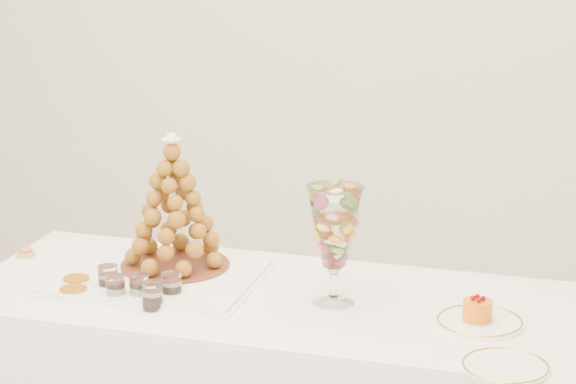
% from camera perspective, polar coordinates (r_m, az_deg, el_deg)
% --- Properties ---
extents(lace_tray, '(0.59, 0.45, 0.02)m').
position_cam_1_polar(lace_tray, '(3.31, -6.73, -4.33)').
color(lace_tray, white).
rests_on(lace_tray, buffet_table).
extents(macaron_vase, '(0.15, 0.15, 0.33)m').
position_cam_1_polar(macaron_vase, '(3.06, 2.38, -1.83)').
color(macaron_vase, white).
rests_on(macaron_vase, buffet_table).
extents(cake_plate, '(0.23, 0.23, 0.01)m').
position_cam_1_polar(cake_plate, '(3.02, 9.71, -6.54)').
color(cake_plate, white).
rests_on(cake_plate, buffet_table).
extents(spare_plate, '(0.21, 0.21, 0.01)m').
position_cam_1_polar(spare_plate, '(2.78, 10.98, -8.72)').
color(spare_plate, white).
rests_on(spare_plate, buffet_table).
extents(pink_tart, '(0.06, 0.06, 0.03)m').
position_cam_1_polar(pink_tart, '(3.58, -13.17, -2.99)').
color(pink_tart, tan).
rests_on(pink_tart, buffet_table).
extents(verrine_a, '(0.06, 0.06, 0.08)m').
position_cam_1_polar(verrine_a, '(3.24, -9.12, -4.36)').
color(verrine_a, white).
rests_on(verrine_a, buffet_table).
extents(verrine_b, '(0.07, 0.07, 0.07)m').
position_cam_1_polar(verrine_b, '(3.16, -7.55, -4.84)').
color(verrine_b, white).
rests_on(verrine_b, buffet_table).
extents(verrine_c, '(0.06, 0.06, 0.08)m').
position_cam_1_polar(verrine_c, '(3.16, -5.94, -4.76)').
color(verrine_c, white).
rests_on(verrine_c, buffet_table).
extents(verrine_d, '(0.06, 0.06, 0.07)m').
position_cam_1_polar(verrine_d, '(3.17, -8.75, -4.84)').
color(verrine_d, white).
rests_on(verrine_d, buffet_table).
extents(verrine_e, '(0.06, 0.06, 0.08)m').
position_cam_1_polar(verrine_e, '(3.09, -6.90, -5.26)').
color(verrine_e, white).
rests_on(verrine_e, buffet_table).
extents(ramekin_back, '(0.09, 0.09, 0.03)m').
position_cam_1_polar(ramekin_back, '(3.29, -10.70, -4.58)').
color(ramekin_back, white).
rests_on(ramekin_back, buffet_table).
extents(ramekin_front, '(0.09, 0.09, 0.03)m').
position_cam_1_polar(ramekin_front, '(3.21, -10.83, -5.11)').
color(ramekin_front, white).
rests_on(ramekin_front, buffet_table).
extents(croquembouche, '(0.33, 0.33, 0.41)m').
position_cam_1_polar(croquembouche, '(3.31, -5.84, -0.53)').
color(croquembouche, brown).
rests_on(croquembouche, lace_tray).
extents(mousse_cake, '(0.08, 0.08, 0.07)m').
position_cam_1_polar(mousse_cake, '(3.01, 9.60, -5.93)').
color(mousse_cake, orange).
rests_on(mousse_cake, cake_plate).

